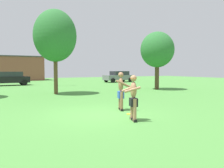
% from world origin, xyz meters
% --- Properties ---
extents(ground_plane, '(80.00, 80.00, 0.00)m').
position_xyz_m(ground_plane, '(0.00, 0.00, 0.00)').
color(ground_plane, '#4C8E3D').
extents(player_with_cap, '(0.67, 0.81, 1.65)m').
position_xyz_m(player_with_cap, '(0.49, -1.55, 0.90)').
color(player_with_cap, black).
rests_on(player_with_cap, ground_plane).
extents(player_in_blue, '(0.69, 0.78, 1.72)m').
position_xyz_m(player_in_blue, '(1.17, 0.45, 0.91)').
color(player_in_blue, black).
rests_on(player_in_blue, ground_plane).
extents(frisbee, '(0.25, 0.25, 0.03)m').
position_xyz_m(frisbee, '(1.01, -0.52, 0.01)').
color(frisbee, yellow).
rests_on(frisbee, ground_plane).
extents(car_black_near_post, '(4.39, 2.21, 1.58)m').
position_xyz_m(car_black_near_post, '(-2.14, 19.80, 0.82)').
color(car_black_near_post, black).
rests_on(car_black_near_post, ground_plane).
extents(car_gray_mid_lot, '(4.42, 2.27, 1.58)m').
position_xyz_m(car_gray_mid_lot, '(12.23, 19.75, 0.82)').
color(car_gray_mid_lot, slate).
rests_on(car_gray_mid_lot, ground_plane).
extents(lamp_post, '(0.60, 0.24, 5.75)m').
position_xyz_m(lamp_post, '(2.22, 16.74, 3.52)').
color(lamp_post, black).
rests_on(lamp_post, ground_plane).
extents(outbuilding_behind_lot, '(9.32, 5.86, 4.02)m').
position_xyz_m(outbuilding_behind_lot, '(-0.63, 32.63, 2.02)').
color(outbuilding_behind_lot, brown).
rests_on(outbuilding_behind_lot, ground_plane).
extents(tree_left_field, '(3.14, 3.14, 6.24)m').
position_xyz_m(tree_left_field, '(0.29, 8.52, 4.30)').
color(tree_left_field, brown).
rests_on(tree_left_field, ground_plane).
extents(tree_behind_players, '(3.05, 3.05, 5.25)m').
position_xyz_m(tree_behind_players, '(9.43, 7.91, 3.61)').
color(tree_behind_players, '#4C3823').
rests_on(tree_behind_players, ground_plane).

